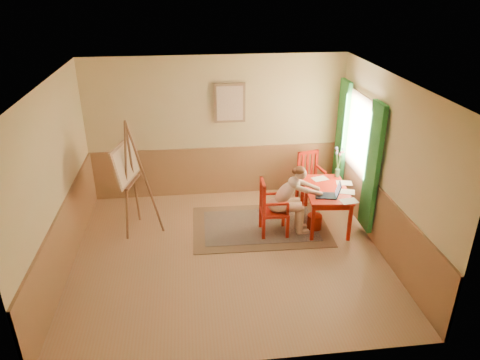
{
  "coord_description": "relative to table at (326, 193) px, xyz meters",
  "views": [
    {
      "loc": [
        -0.54,
        -6.09,
        4.16
      ],
      "look_at": [
        0.25,
        0.55,
        1.05
      ],
      "focal_mm": 33.49,
      "sensor_mm": 36.0,
      "label": 1
    }
  ],
  "objects": [
    {
      "name": "window",
      "position": [
        0.62,
        0.37,
        0.71
      ],
      "size": [
        0.12,
        2.01,
        2.2
      ],
      "color": "white",
      "rests_on": "room"
    },
    {
      "name": "table",
      "position": [
        0.0,
        0.0,
        0.0
      ],
      "size": [
        0.83,
        1.26,
        0.72
      ],
      "color": "red",
      "rests_on": "room"
    },
    {
      "name": "wall_portrait",
      "position": [
        -1.55,
        1.47,
        1.27
      ],
      "size": [
        0.6,
        0.05,
        0.76
      ],
      "color": "#957251",
      "rests_on": "room"
    },
    {
      "name": "easel",
      "position": [
        -3.39,
        0.23,
        0.56
      ],
      "size": [
        0.76,
        0.9,
        2.02
      ],
      "color": "brown",
      "rests_on": "room"
    },
    {
      "name": "rug",
      "position": [
        -1.16,
        0.05,
        -0.62
      ],
      "size": [
        2.44,
        1.66,
        0.02
      ],
      "color": "#8C7251",
      "rests_on": "room"
    },
    {
      "name": "laptop",
      "position": [
        -0.04,
        -0.31,
        0.14
      ],
      "size": [
        0.46,
        0.33,
        0.25
      ],
      "color": "#1E2338",
      "rests_on": "table"
    },
    {
      "name": "wainscot",
      "position": [
        -1.8,
        0.07,
        -0.13
      ],
      "size": [
        5.0,
        4.5,
        1.0
      ],
      "color": "#A2754E",
      "rests_on": "room"
    },
    {
      "name": "chair_left",
      "position": [
        -1.01,
        -0.19,
        -0.13
      ],
      "size": [
        0.47,
        0.45,
        1.0
      ],
      "color": "red",
      "rests_on": "room"
    },
    {
      "name": "room",
      "position": [
        -1.8,
        -0.73,
        0.77
      ],
      "size": [
        5.04,
        4.54,
        2.84
      ],
      "color": "tan",
      "rests_on": "ground"
    },
    {
      "name": "wastebasket",
      "position": [
        -0.21,
        -0.14,
        -0.49
      ],
      "size": [
        0.29,
        0.29,
        0.27
      ],
      "primitive_type": "cylinder",
      "rotation": [
        0.0,
        0.0,
        -0.14
      ],
      "color": "red",
      "rests_on": "room"
    },
    {
      "name": "figure",
      "position": [
        -0.7,
        -0.2,
        0.06
      ],
      "size": [
        0.92,
        0.4,
        1.25
      ],
      "color": "beige",
      "rests_on": "room"
    },
    {
      "name": "papers",
      "position": [
        0.23,
        -0.03,
        0.09
      ],
      "size": [
        0.7,
        1.17,
        0.0
      ],
      "color": "white",
      "rests_on": "table"
    },
    {
      "name": "vase",
      "position": [
        0.34,
        0.48,
        0.34
      ],
      "size": [
        0.24,
        0.28,
        0.56
      ],
      "color": "#3F724C",
      "rests_on": "table"
    },
    {
      "name": "chair_back",
      "position": [
        -0.01,
        0.98,
        -0.14
      ],
      "size": [
        0.52,
        0.53,
        0.99
      ],
      "color": "red",
      "rests_on": "room"
    }
  ]
}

